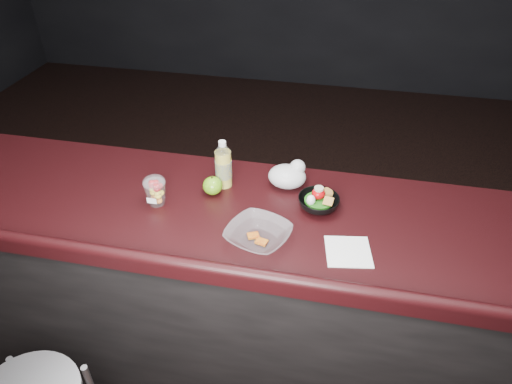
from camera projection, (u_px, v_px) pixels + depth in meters
room_shell at (216, 27)px, 1.11m from camera, size 8.00×8.00×8.00m
counter at (248, 295)px, 2.13m from camera, size 4.06×0.71×1.02m
lemonade_bottle at (223, 167)px, 1.92m from camera, size 0.07×0.07×0.22m
fruit_cup at (155, 190)px, 1.83m from camera, size 0.09×0.09×0.13m
green_apple at (213, 186)px, 1.90m from camera, size 0.08×0.08×0.09m
plastic_bag at (288, 175)px, 1.94m from camera, size 0.16×0.13×0.12m
snack_bowl at (318, 202)px, 1.83m from camera, size 0.22×0.22×0.09m
takeout_bowl at (258, 235)px, 1.67m from camera, size 0.29×0.29×0.06m
paper_napkin at (348, 252)px, 1.64m from camera, size 0.18×0.18×0.00m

